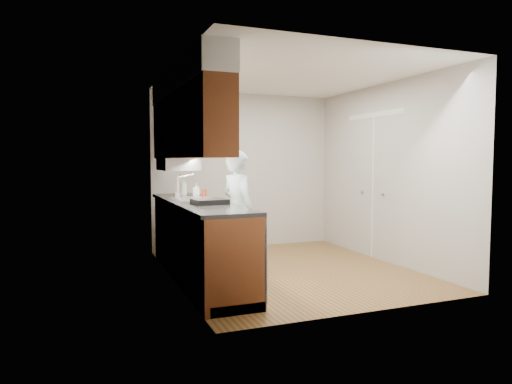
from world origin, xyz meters
TOP-DOWN VIEW (x-y plane):
  - floor at (0.00, 0.00)m, footprint 3.50×3.50m
  - ceiling at (0.00, 0.00)m, footprint 3.50×3.50m
  - wall_left at (-1.50, 0.00)m, footprint 0.02×3.50m
  - wall_right at (1.50, 0.00)m, footprint 0.02×3.50m
  - wall_back at (0.00, 1.75)m, footprint 3.00×0.02m
  - counter at (-1.20, -0.00)m, footprint 0.64×2.80m
  - upper_cabinets at (-1.33, 0.05)m, footprint 0.47×2.80m
  - closet_door at (1.49, 0.30)m, footprint 0.02×1.22m
  - floor_mat at (-0.67, 0.08)m, footprint 0.77×0.95m
  - person at (-0.67, 0.08)m, footprint 0.56×0.70m
  - soap_bottle_a at (-1.21, 0.80)m, footprint 0.13×0.13m
  - soap_bottle_b at (-1.07, 0.65)m, footprint 0.10×0.10m
  - soda_can at (-1.00, 0.48)m, footprint 0.07×0.07m
  - steel_can at (-1.04, 0.83)m, footprint 0.07×0.07m
  - dish_rack at (-1.18, -0.41)m, footprint 0.39×0.33m

SIDE VIEW (x-z plane):
  - floor at x=0.00m, z-range 0.00..0.00m
  - floor_mat at x=-0.67m, z-range 0.00..0.02m
  - counter at x=-1.20m, z-range -0.16..1.14m
  - person at x=-0.67m, z-range 0.02..1.76m
  - dish_rack at x=-1.18m, z-range 0.94..1.00m
  - soda_can at x=-1.00m, z-range 0.94..1.05m
  - steel_can at x=-1.04m, z-range 0.94..1.07m
  - closet_door at x=1.49m, z-range 0.00..2.05m
  - soap_bottle_b at x=-1.07m, z-range 0.94..1.13m
  - soap_bottle_a at x=-1.21m, z-range 0.94..1.18m
  - wall_left at x=-1.50m, z-range 0.00..2.50m
  - wall_right at x=1.50m, z-range 0.00..2.50m
  - wall_back at x=0.00m, z-range 0.00..2.50m
  - upper_cabinets at x=-1.33m, z-range 1.34..2.55m
  - ceiling at x=0.00m, z-range 2.50..2.50m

